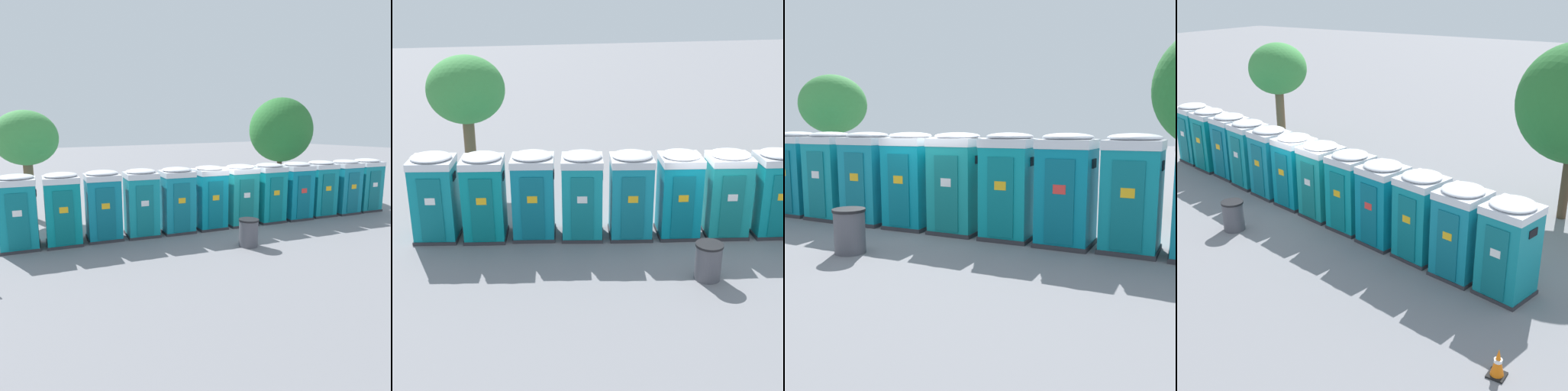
# 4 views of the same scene
# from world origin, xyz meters

# --- Properties ---
(ground_plane) EXTENTS (120.00, 120.00, 0.00)m
(ground_plane) POSITION_xyz_m (0.00, 0.00, 0.00)
(ground_plane) COLOR slate
(portapotty_0) EXTENTS (1.46, 1.43, 2.54)m
(portapotty_0) POSITION_xyz_m (-7.56, 1.54, 1.28)
(portapotty_0) COLOR #2D2D33
(portapotty_0) RESTS_ON ground
(portapotty_1) EXTENTS (1.41, 1.41, 2.54)m
(portapotty_1) POSITION_xyz_m (-6.20, 1.21, 1.28)
(portapotty_1) COLOR #2D2D33
(portapotty_1) RESTS_ON ground
(portapotty_2) EXTENTS (1.45, 1.43, 2.54)m
(portapotty_2) POSITION_xyz_m (-4.81, 1.00, 1.28)
(portapotty_2) COLOR #2D2D33
(portapotty_2) RESTS_ON ground
(portapotty_3) EXTENTS (1.43, 1.44, 2.54)m
(portapotty_3) POSITION_xyz_m (-3.45, 0.64, 1.28)
(portapotty_3) COLOR #2D2D33
(portapotty_3) RESTS_ON ground
(portapotty_4) EXTENTS (1.45, 1.43, 2.54)m
(portapotty_4) POSITION_xyz_m (-2.08, 0.33, 1.28)
(portapotty_4) COLOR #2D2D33
(portapotty_4) RESTS_ON ground
(portapotty_5) EXTENTS (1.39, 1.40, 2.54)m
(portapotty_5) POSITION_xyz_m (-0.71, 0.06, 1.28)
(portapotty_5) COLOR #2D2D33
(portapotty_5) RESTS_ON ground
(portapotty_6) EXTENTS (1.45, 1.43, 2.54)m
(portapotty_6) POSITION_xyz_m (0.67, -0.23, 1.28)
(portapotty_6) COLOR #2D2D33
(portapotty_6) RESTS_ON ground
(portapotty_7) EXTENTS (1.39, 1.39, 2.54)m
(portapotty_7) POSITION_xyz_m (2.04, -0.52, 1.28)
(portapotty_7) COLOR #2D2D33
(portapotty_7) RESTS_ON ground
(street_tree_1) EXTENTS (2.69, 2.69, 4.76)m
(street_tree_1) POSITION_xyz_m (-6.36, 5.65, 3.53)
(street_tree_1) COLOR brown
(street_tree_1) RESTS_ON ground
(trash_can) EXTENTS (0.70, 0.70, 0.96)m
(trash_can) POSITION_xyz_m (-1.02, -2.63, 0.48)
(trash_can) COLOR #4C4C54
(trash_can) RESTS_ON ground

